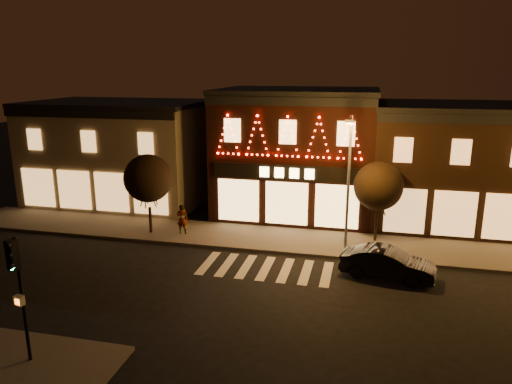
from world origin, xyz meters
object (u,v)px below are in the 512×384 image
(traffic_signal_near, at_px, (17,277))
(pedestrian, at_px, (182,219))
(dark_sedan, at_px, (387,263))
(streetlamp_mid, at_px, (349,174))

(traffic_signal_near, xyz_separation_m, pedestrian, (0.26, 13.15, -2.18))
(dark_sedan, bearing_deg, streetlamp_mid, 48.93)
(traffic_signal_near, relative_size, dark_sedan, 1.00)
(streetlamp_mid, bearing_deg, traffic_signal_near, -128.27)
(streetlamp_mid, bearing_deg, pedestrian, 175.81)
(streetlamp_mid, relative_size, pedestrian, 4.01)
(streetlamp_mid, relative_size, dark_sedan, 1.65)
(dark_sedan, bearing_deg, traffic_signal_near, 140.34)
(pedestrian, bearing_deg, traffic_signal_near, 83.46)
(streetlamp_mid, distance_m, dark_sedan, 4.94)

